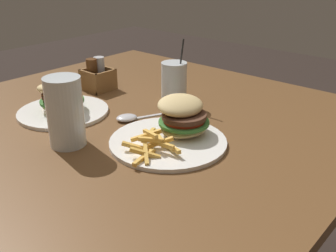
% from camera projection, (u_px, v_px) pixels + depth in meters
% --- Properties ---
extents(dining_table, '(1.40, 1.20, 0.71)m').
position_uv_depth(dining_table, '(105.00, 169.00, 1.09)').
color(dining_table, brown).
rests_on(dining_table, ground_plane).
extents(meal_plate_near, '(0.29, 0.29, 0.11)m').
position_uv_depth(meal_plate_near, '(176.00, 128.00, 0.97)').
color(meal_plate_near, white).
rests_on(meal_plate_near, dining_table).
extents(beer_glass, '(0.09, 0.09, 0.17)m').
position_uv_depth(beer_glass, '(65.00, 114.00, 0.93)').
color(beer_glass, silver).
rests_on(beer_glass, dining_table).
extents(juice_glass, '(0.08, 0.08, 0.20)m').
position_uv_depth(juice_glass, '(174.00, 86.00, 1.19)').
color(juice_glass, silver).
rests_on(juice_glass, dining_table).
extents(spoon, '(0.18, 0.11, 0.02)m').
position_uv_depth(spoon, '(129.00, 117.00, 1.10)').
color(spoon, silver).
rests_on(spoon, dining_table).
extents(meal_plate_far, '(0.26, 0.26, 0.11)m').
position_uv_depth(meal_plate_far, '(62.00, 103.00, 1.13)').
color(meal_plate_far, white).
rests_on(meal_plate_far, dining_table).
extents(condiment_caddy, '(0.09, 0.09, 0.11)m').
position_uv_depth(condiment_caddy, '(97.00, 77.00, 1.33)').
color(condiment_caddy, brown).
rests_on(condiment_caddy, dining_table).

